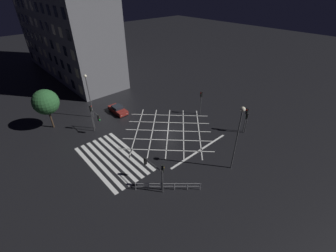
{
  "coord_description": "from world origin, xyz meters",
  "views": [
    {
      "loc": [
        21.63,
        -19.6,
        19.77
      ],
      "look_at": [
        0.0,
        0.0,
        0.87
      ],
      "focal_mm": 24.0,
      "sensor_mm": 36.0,
      "label": 1
    }
  ],
  "objects_px": {
    "traffic_light_median_north": "(201,98)",
    "traffic_light_ne_cross": "(246,115)",
    "traffic_light_sw_main": "(96,117)",
    "traffic_light_sw_cross": "(91,113)",
    "traffic_light_se_cross": "(163,172)",
    "traffic_light_se_main": "(152,168)",
    "traffic_light_ne_main": "(247,119)",
    "street_lamp_east": "(88,89)",
    "street_lamp_west": "(240,125)",
    "street_tree_near": "(46,102)",
    "waiting_car": "(118,110)"
  },
  "relations": [
    {
      "from": "traffic_light_sw_cross",
      "to": "traffic_light_ne_cross",
      "type": "height_order",
      "value": "traffic_light_sw_cross"
    },
    {
      "from": "traffic_light_sw_cross",
      "to": "traffic_light_sw_main",
      "type": "bearing_deg",
      "value": -68.74
    },
    {
      "from": "street_lamp_west",
      "to": "street_tree_near",
      "type": "xyz_separation_m",
      "value": [
        -24.6,
        -13.21,
        -1.91
      ]
    },
    {
      "from": "traffic_light_sw_cross",
      "to": "traffic_light_se_cross",
      "type": "bearing_deg",
      "value": -89.56
    },
    {
      "from": "traffic_light_se_cross",
      "to": "street_lamp_east",
      "type": "height_order",
      "value": "street_lamp_east"
    },
    {
      "from": "street_lamp_west",
      "to": "traffic_light_se_cross",
      "type": "bearing_deg",
      "value": -109.81
    },
    {
      "from": "traffic_light_sw_cross",
      "to": "street_lamp_east",
      "type": "distance_m",
      "value": 4.87
    },
    {
      "from": "traffic_light_sw_main",
      "to": "street_lamp_east",
      "type": "bearing_deg",
      "value": 162.64
    },
    {
      "from": "traffic_light_se_main",
      "to": "traffic_light_se_cross",
      "type": "bearing_deg",
      "value": -169.62
    },
    {
      "from": "street_lamp_east",
      "to": "traffic_light_ne_cross",
      "type": "bearing_deg",
      "value": 37.5
    },
    {
      "from": "traffic_light_se_cross",
      "to": "street_tree_near",
      "type": "relative_size",
      "value": 0.58
    },
    {
      "from": "street_lamp_east",
      "to": "street_lamp_west",
      "type": "distance_m",
      "value": 24.29
    },
    {
      "from": "traffic_light_ne_main",
      "to": "traffic_light_se_main",
      "type": "xyz_separation_m",
      "value": [
        -1.42,
        -17.06,
        -0.06
      ]
    },
    {
      "from": "traffic_light_ne_cross",
      "to": "traffic_light_se_main",
      "type": "height_order",
      "value": "traffic_light_ne_cross"
    },
    {
      "from": "traffic_light_ne_cross",
      "to": "traffic_light_ne_main",
      "type": "bearing_deg",
      "value": 76.04
    },
    {
      "from": "traffic_light_se_main",
      "to": "traffic_light_median_north",
      "type": "bearing_deg",
      "value": -66.85
    },
    {
      "from": "traffic_light_se_cross",
      "to": "traffic_light_median_north",
      "type": "bearing_deg",
      "value": 27.93
    },
    {
      "from": "traffic_light_median_north",
      "to": "traffic_light_ne_main",
      "type": "relative_size",
      "value": 1.25
    },
    {
      "from": "street_lamp_west",
      "to": "street_tree_near",
      "type": "distance_m",
      "value": 27.99
    },
    {
      "from": "traffic_light_sw_cross",
      "to": "traffic_light_ne_main",
      "type": "height_order",
      "value": "traffic_light_sw_cross"
    },
    {
      "from": "traffic_light_se_cross",
      "to": "street_lamp_west",
      "type": "xyz_separation_m",
      "value": [
        3.11,
        8.64,
        3.73
      ]
    },
    {
      "from": "traffic_light_se_main",
      "to": "street_tree_near",
      "type": "relative_size",
      "value": 0.51
    },
    {
      "from": "traffic_light_median_north",
      "to": "traffic_light_se_main",
      "type": "bearing_deg",
      "value": 23.15
    },
    {
      "from": "traffic_light_sw_cross",
      "to": "waiting_car",
      "type": "relative_size",
      "value": 1.07
    },
    {
      "from": "traffic_light_median_north",
      "to": "traffic_light_se_cross",
      "type": "relative_size",
      "value": 1.16
    },
    {
      "from": "traffic_light_ne_main",
      "to": "traffic_light_sw_main",
      "type": "xyz_separation_m",
      "value": [
        -15.23,
        -16.6,
        0.16
      ]
    },
    {
      "from": "traffic_light_ne_main",
      "to": "traffic_light_ne_cross",
      "type": "xyz_separation_m",
      "value": [
        -0.26,
        0.06,
        0.48
      ]
    },
    {
      "from": "traffic_light_median_north",
      "to": "traffic_light_se_main",
      "type": "distance_m",
      "value": 17.73
    },
    {
      "from": "traffic_light_ne_main",
      "to": "traffic_light_ne_cross",
      "type": "height_order",
      "value": "traffic_light_ne_cross"
    },
    {
      "from": "traffic_light_sw_main",
      "to": "traffic_light_se_main",
      "type": "height_order",
      "value": "traffic_light_sw_main"
    },
    {
      "from": "traffic_light_median_north",
      "to": "street_lamp_west",
      "type": "relative_size",
      "value": 0.5
    },
    {
      "from": "traffic_light_ne_main",
      "to": "street_tree_near",
      "type": "distance_m",
      "value": 30.28
    },
    {
      "from": "traffic_light_sw_cross",
      "to": "traffic_light_median_north",
      "type": "xyz_separation_m",
      "value": [
        7.62,
        16.13,
        -0.1
      ]
    },
    {
      "from": "traffic_light_median_north",
      "to": "traffic_light_ne_main",
      "type": "height_order",
      "value": "traffic_light_median_north"
    },
    {
      "from": "traffic_light_median_north",
      "to": "street_lamp_west",
      "type": "bearing_deg",
      "value": 57.59
    },
    {
      "from": "traffic_light_se_cross",
      "to": "traffic_light_sw_main",
      "type": "distance_m",
      "value": 15.34
    },
    {
      "from": "traffic_light_sw_cross",
      "to": "street_lamp_west",
      "type": "relative_size",
      "value": 0.51
    },
    {
      "from": "traffic_light_median_north",
      "to": "traffic_light_ne_cross",
      "type": "relative_size",
      "value": 1.05
    },
    {
      "from": "traffic_light_sw_main",
      "to": "traffic_light_median_north",
      "type": "bearing_deg",
      "value": 66.61
    },
    {
      "from": "traffic_light_sw_main",
      "to": "street_tree_near",
      "type": "height_order",
      "value": "street_tree_near"
    },
    {
      "from": "traffic_light_se_cross",
      "to": "street_lamp_east",
      "type": "relative_size",
      "value": 0.49
    },
    {
      "from": "traffic_light_median_north",
      "to": "traffic_light_se_cross",
      "type": "distance_m",
      "value": 18.13
    },
    {
      "from": "waiting_car",
      "to": "traffic_light_se_cross",
      "type": "bearing_deg",
      "value": -16.84
    },
    {
      "from": "traffic_light_median_north",
      "to": "street_lamp_east",
      "type": "distance_m",
      "value": 18.6
    },
    {
      "from": "traffic_light_sw_cross",
      "to": "traffic_light_se_main",
      "type": "xyz_separation_m",
      "value": [
        14.58,
        -0.15,
        -0.77
      ]
    },
    {
      "from": "traffic_light_ne_main",
      "to": "traffic_light_se_cross",
      "type": "xyz_separation_m",
      "value": [
        0.11,
        -16.78,
        0.21
      ]
    },
    {
      "from": "street_lamp_west",
      "to": "waiting_car",
      "type": "relative_size",
      "value": 2.08
    },
    {
      "from": "traffic_light_ne_main",
      "to": "traffic_light_ne_cross",
      "type": "bearing_deg",
      "value": -13.96
    },
    {
      "from": "traffic_light_se_cross",
      "to": "traffic_light_ne_cross",
      "type": "height_order",
      "value": "traffic_light_ne_cross"
    },
    {
      "from": "traffic_light_sw_main",
      "to": "waiting_car",
      "type": "distance_m",
      "value": 6.67
    }
  ]
}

